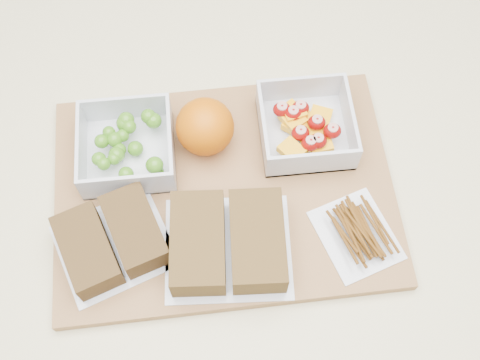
{
  "coord_description": "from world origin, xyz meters",
  "views": [
    {
      "loc": [
        -0.02,
        -0.3,
        1.59
      ],
      "look_at": [
        0.01,
        0.02,
        0.93
      ],
      "focal_mm": 45.0,
      "sensor_mm": 36.0,
      "label": 1
    }
  ],
  "objects": [
    {
      "name": "cutting_board",
      "position": [
        -0.01,
        0.01,
        0.91
      ],
      "size": [
        0.42,
        0.31,
        0.02
      ],
      "primitive_type": "cube",
      "rotation": [
        0.0,
        0.0,
        0.02
      ],
      "color": "#9D6F41",
      "rests_on": "counter"
    },
    {
      "name": "ground",
      "position": [
        0.0,
        0.0,
        0.0
      ],
      "size": [
        4.0,
        4.0,
        0.0
      ],
      "primitive_type": "plane",
      "color": "gray",
      "rests_on": "ground"
    },
    {
      "name": "orange",
      "position": [
        -0.03,
        0.08,
        0.95
      ],
      "size": [
        0.07,
        0.07,
        0.07
      ],
      "primitive_type": "sphere",
      "color": "#D86205",
      "rests_on": "cutting_board"
    },
    {
      "name": "sandwich_bag_left",
      "position": [
        -0.15,
        -0.05,
        0.94
      ],
      "size": [
        0.16,
        0.15,
        0.04
      ],
      "color": "silver",
      "rests_on": "cutting_board"
    },
    {
      "name": "grape_container",
      "position": [
        -0.12,
        0.07,
        0.94
      ],
      "size": [
        0.12,
        0.12,
        0.05
      ],
      "color": "silver",
      "rests_on": "cutting_board"
    },
    {
      "name": "counter",
      "position": [
        0.0,
        0.0,
        0.45
      ],
      "size": [
        1.2,
        0.9,
        0.9
      ],
      "primitive_type": "cube",
      "color": "beige",
      "rests_on": "ground"
    },
    {
      "name": "sandwich_bag_center",
      "position": [
        -0.01,
        -0.06,
        0.94
      ],
      "size": [
        0.16,
        0.14,
        0.05
      ],
      "color": "silver",
      "rests_on": "cutting_board"
    },
    {
      "name": "pretzel_bag",
      "position": [
        0.14,
        -0.06,
        0.93
      ],
      "size": [
        0.11,
        0.12,
        0.02
      ],
      "color": "silver",
      "rests_on": "cutting_board"
    },
    {
      "name": "fruit_container",
      "position": [
        0.1,
        0.08,
        0.93
      ],
      "size": [
        0.12,
        0.12,
        0.05
      ],
      "color": "silver",
      "rests_on": "cutting_board"
    }
  ]
}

